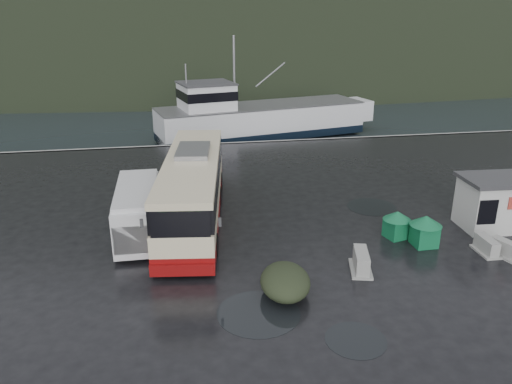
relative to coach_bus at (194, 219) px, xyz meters
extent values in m
plane|color=black|center=(3.79, -4.52, 0.00)|extent=(160.00, 160.00, 0.00)
cube|color=black|center=(3.79, 105.48, 0.00)|extent=(300.00, 180.00, 0.02)
cube|color=#999993|center=(3.79, 15.48, 0.00)|extent=(160.00, 0.60, 1.50)
ellipsoid|color=black|center=(13.79, 245.48, 0.00)|extent=(780.00, 540.00, 570.00)
cylinder|color=black|center=(1.83, -9.17, 0.01)|extent=(3.09, 3.09, 0.01)
cylinder|color=black|center=(4.79, -11.27, 0.01)|extent=(2.09, 2.09, 0.01)
cylinder|color=black|center=(9.94, 0.04, 0.01)|extent=(2.73, 2.73, 0.01)
camera|label=1|loc=(-0.90, -24.53, 10.49)|focal=35.00mm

